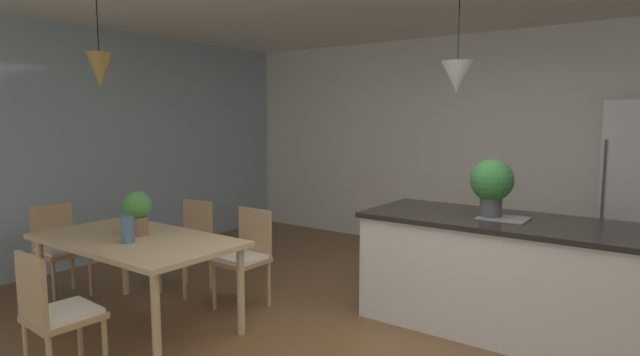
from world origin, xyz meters
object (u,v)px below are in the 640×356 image
object	(u,v)px
chair_far_right	(245,255)
vase_on_dining_table	(128,229)
potted_plant_on_table	(138,210)
chair_near_right	(56,313)
dining_table	(136,246)
chair_far_left	(188,242)
kitchen_island	(503,274)
chair_window_end	(60,247)
potted_plant_on_island	(492,183)

from	to	relation	value
chair_far_right	vase_on_dining_table	distance (m)	1.08
potted_plant_on_table	chair_near_right	bearing A→B (deg)	-64.60
dining_table	potted_plant_on_table	bearing A→B (deg)	126.59
chair_far_left	dining_table	bearing A→B (deg)	-65.20
chair_far_right	kitchen_island	world-z (taller)	kitchen_island
chair_near_right	chair_window_end	bearing A→B (deg)	152.40
chair_window_end	dining_table	bearing A→B (deg)	-0.06
dining_table	vase_on_dining_table	size ratio (longest dim) A/B	8.23
chair_far_right	vase_on_dining_table	xyz separation A→B (m)	(-0.28, -0.97, 0.37)
chair_window_end	kitchen_island	bearing A→B (deg)	24.75
chair_far_left	chair_far_right	size ratio (longest dim) A/B	1.00
dining_table	chair_near_right	bearing A→B (deg)	-65.53
chair_far_right	potted_plant_on_island	distance (m)	2.18
chair_near_right	chair_far_left	world-z (taller)	same
chair_window_end	chair_far_left	xyz separation A→B (m)	(0.84, 0.84, 0.00)
chair_window_end	potted_plant_on_table	xyz separation A→B (m)	(1.18, 0.06, 0.47)
kitchen_island	potted_plant_on_table	distance (m)	2.96
chair_window_end	potted_plant_on_island	distance (m)	3.94
dining_table	chair_near_right	distance (m)	0.94
chair_far_left	kitchen_island	distance (m)	2.90
potted_plant_on_table	kitchen_island	bearing A→B (deg)	33.38
chair_far_left	kitchen_island	world-z (taller)	kitchen_island
chair_near_right	kitchen_island	size ratio (longest dim) A/B	0.40
vase_on_dining_table	chair_window_end	bearing A→B (deg)	174.21
chair_window_end	chair_far_right	size ratio (longest dim) A/B	1.00
chair_window_end	potted_plant_on_island	bearing A→B (deg)	25.48
kitchen_island	potted_plant_on_table	xyz separation A→B (m)	(-2.44, -1.61, 0.49)
chair_near_right	potted_plant_on_table	xyz separation A→B (m)	(-0.43, 0.90, 0.47)
chair_window_end	chair_far_left	world-z (taller)	same
chair_far_left	vase_on_dining_table	size ratio (longest dim) A/B	4.20
vase_on_dining_table	potted_plant_on_table	bearing A→B (deg)	127.67
chair_far_right	potted_plant_on_island	world-z (taller)	potted_plant_on_island
chair_window_end	potted_plant_on_table	distance (m)	1.27
chair_near_right	vase_on_dining_table	world-z (taller)	vase_on_dining_table
chair_window_end	chair_far_left	bearing A→B (deg)	45.00
dining_table	chair_window_end	bearing A→B (deg)	179.94
chair_far_right	vase_on_dining_table	world-z (taller)	vase_on_dining_table
potted_plant_on_table	potted_plant_on_island	bearing A→B (deg)	34.69
potted_plant_on_table	vase_on_dining_table	size ratio (longest dim) A/B	1.75
dining_table	chair_far_right	bearing A→B (deg)	65.38
potted_plant_on_island	chair_near_right	bearing A→B (deg)	-127.10
vase_on_dining_table	dining_table	bearing A→B (deg)	128.15
dining_table	potted_plant_on_island	world-z (taller)	potted_plant_on_island
dining_table	chair_window_end	size ratio (longest dim) A/B	1.96
chair_far_right	kitchen_island	size ratio (longest dim) A/B	0.40
dining_table	chair_far_right	xyz separation A→B (m)	(0.38, 0.84, -0.19)
chair_window_end	potted_plant_on_table	bearing A→B (deg)	2.93
potted_plant_on_table	chair_far_right	bearing A→B (deg)	61.03
dining_table	kitchen_island	world-z (taller)	kitchen_island
dining_table	chair_window_end	xyz separation A→B (m)	(-1.22, 0.00, -0.19)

